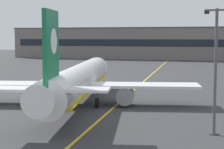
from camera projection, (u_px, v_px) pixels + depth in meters
ground_plane at (65, 130)px, 38.42m from camera, size 400.00×400.00×0.00m
taxiway_centreline at (134, 90)px, 67.07m from camera, size 13.72×179.52×0.01m
airliner_foreground at (79, 80)px, 52.00m from camera, size 32.31×41.19×11.65m
apron_lamp_post at (215, 69)px, 36.00m from camera, size 2.24×0.90×11.76m
safety_cone_by_nose_gear at (116, 87)px, 68.40m from camera, size 0.44×0.44×0.55m
terminal_building at (174, 43)px, 155.29m from camera, size 136.60×12.40×12.85m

